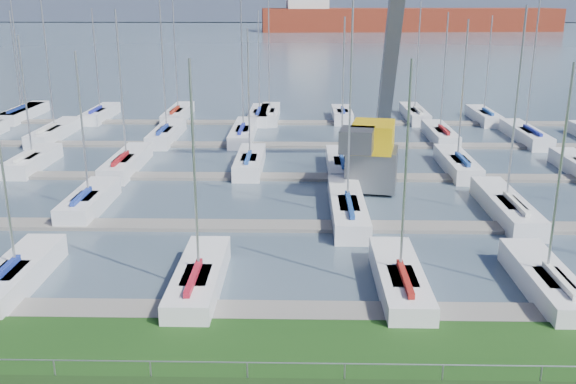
{
  "coord_description": "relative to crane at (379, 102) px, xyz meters",
  "views": [
    {
      "loc": [
        0.64,
        -17.23,
        12.0
      ],
      "look_at": [
        0.0,
        12.0,
        3.0
      ],
      "focal_mm": 40.0,
      "sensor_mm": 36.0,
      "label": 1
    }
  ],
  "objects": [
    {
      "name": "cargo_ship_mid",
      "position": [
        28.68,
        194.59,
        -1.83
      ],
      "size": [
        105.77,
        25.85,
        21.5
      ],
      "rotation": [
        0.0,
        0.0,
        0.08
      ],
      "color": "maroon",
      "rests_on": "water"
    },
    {
      "name": "sailboat_fleet",
      "position": [
        -7.56,
        4.93,
        0.05
      ],
      "size": [
        75.08,
        50.37,
        13.13
      ],
      "color": "navy",
      "rests_on": "water"
    },
    {
      "name": "crane",
      "position": [
        0.0,
        0.0,
        0.0
      ],
      "size": [
        4.74,
        13.38,
        22.35
      ],
      "rotation": [
        0.0,
        0.0,
        -0.18
      ],
      "color": "#5B5F63",
      "rests_on": "water"
    },
    {
      "name": "foothill",
      "position": [
        -5.68,
        305.5,
        0.67
      ],
      "size": [
        900.0,
        80.0,
        12.0
      ],
      "primitive_type": "cube",
      "color": "#444E64",
      "rests_on": "water"
    },
    {
      "name": "water",
      "position": [
        -5.68,
        235.5,
        -5.73
      ],
      "size": [
        800.0,
        540.0,
        0.2
      ],
      "primitive_type": "cube",
      "color": "#495A6B"
    },
    {
      "name": "docks",
      "position": [
        -5.68,
        1.5,
        -5.55
      ],
      "size": [
        90.0,
        41.6,
        0.25
      ],
      "color": "slate",
      "rests_on": "water"
    },
    {
      "name": "fence",
      "position": [
        -5.68,
        -24.5,
        -4.13
      ],
      "size": [
        80.0,
        0.04,
        0.04
      ],
      "primitive_type": "cylinder",
      "rotation": [
        0.0,
        1.57,
        0.0
      ],
      "color": "#9CA0A4",
      "rests_on": "grass"
    }
  ]
}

